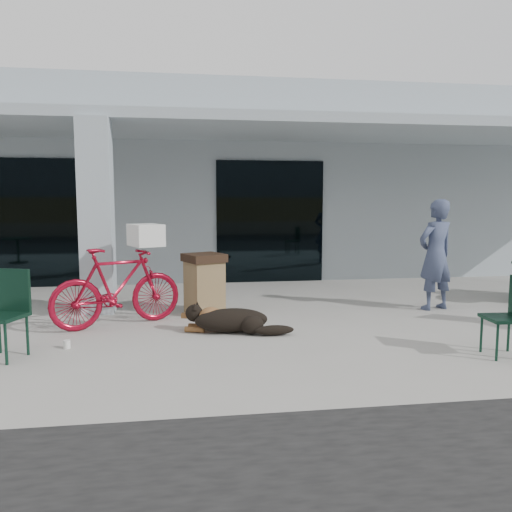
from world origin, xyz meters
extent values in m
plane|color=#A5A29C|center=(0.00, 0.00, 0.00)|extent=(80.00, 80.00, 0.00)
cube|color=#A2B0B7|center=(0.00, 8.50, 2.25)|extent=(22.00, 7.00, 4.50)
cube|color=black|center=(-3.20, 4.98, 1.35)|extent=(2.80, 0.06, 2.70)
cube|color=black|center=(1.80, 4.98, 1.35)|extent=(2.40, 0.06, 2.70)
cube|color=#A2B0B7|center=(-1.50, 2.30, 1.56)|extent=(0.50, 0.50, 3.12)
cube|color=#A2B0B7|center=(0.00, 3.60, 3.21)|extent=(22.00, 2.80, 0.18)
imported|color=maroon|center=(-1.08, 1.31, 0.57)|extent=(1.96, 1.29, 1.15)
cube|color=white|center=(-0.67, 1.50, 1.31)|extent=(0.59, 0.66, 0.32)
cylinder|color=white|center=(-1.57, 0.25, 0.05)|extent=(0.11, 0.11, 0.10)
imported|color=#3E4868|center=(4.04, 1.72, 0.92)|extent=(0.77, 0.62, 1.84)
camera|label=1|loc=(-0.11, -6.02, 1.81)|focal=35.00mm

